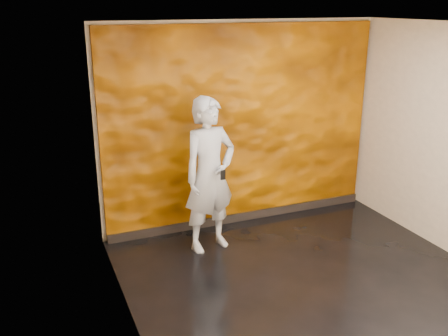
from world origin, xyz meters
TOP-DOWN VIEW (x-y plane):
  - room at (0.00, 0.00)m, footprint 4.02×4.02m
  - feature_wall at (0.00, 1.96)m, footprint 3.90×0.06m
  - baseboard at (0.00, 1.92)m, footprint 3.90×0.04m
  - man at (-0.73, 1.34)m, footprint 0.80×0.61m
  - phone at (-0.66, 1.08)m, footprint 0.07×0.02m

SIDE VIEW (x-z plane):
  - baseboard at x=0.00m, z-range 0.00..0.12m
  - man at x=-0.73m, z-range 0.00..1.96m
  - phone at x=-0.66m, z-range 0.99..1.11m
  - feature_wall at x=0.00m, z-range 0.00..2.75m
  - room at x=0.00m, z-range -0.01..2.81m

